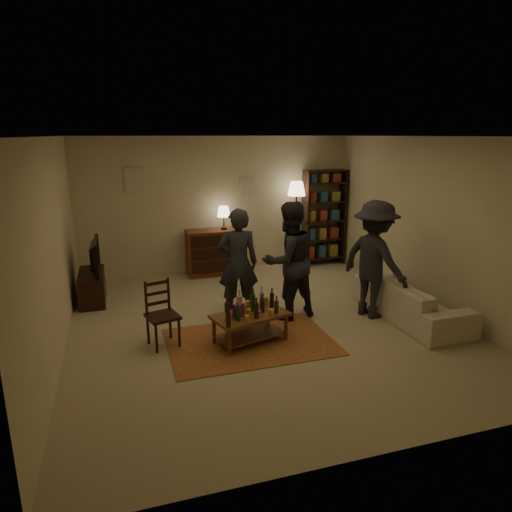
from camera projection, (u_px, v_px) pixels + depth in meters
name	position (u px, v px, depth m)	size (l,w,h in m)	color
floor	(264.00, 325.00, 6.75)	(6.00, 6.00, 0.00)	#C6B793
room_shell	(185.00, 183.00, 8.84)	(6.00, 6.00, 6.00)	beige
rug	(250.00, 342.00, 6.18)	(2.20, 1.50, 0.01)	#933A20
coffee_table	(250.00, 316.00, 6.08)	(1.11, 0.79, 0.75)	brown
dining_chair	(161.00, 311.00, 6.01)	(0.47, 0.47, 0.89)	black
tv_stand	(92.00, 279.00, 7.61)	(0.40, 1.00, 1.06)	black
dresser	(213.00, 251.00, 9.07)	(1.00, 0.50, 1.36)	maroon
bookshelf	(324.00, 217.00, 9.69)	(0.90, 0.34, 2.02)	black
floor_lamp	(296.00, 195.00, 9.24)	(0.36, 0.36, 1.81)	black
sofa	(410.00, 299.00, 6.93)	(2.08, 0.81, 0.61)	beige
person_left	(238.00, 263.00, 6.88)	(0.61, 0.40, 1.68)	#27292F
person_right	(289.00, 261.00, 6.81)	(0.87, 0.68, 1.79)	#24232B
person_by_sofa	(374.00, 260.00, 6.88)	(1.16, 0.67, 1.79)	#232229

